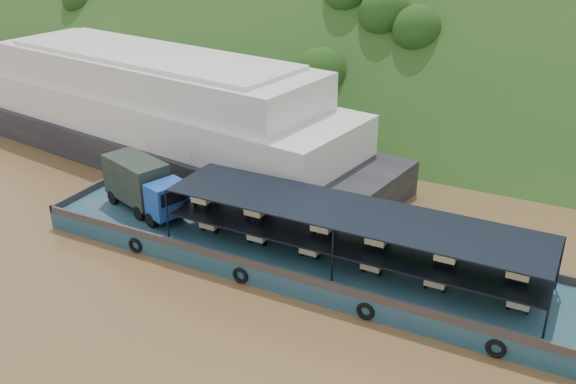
% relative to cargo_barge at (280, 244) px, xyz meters
% --- Properties ---
extents(ground, '(160.00, 160.00, 0.00)m').
position_rel_cargo_barge_xyz_m(ground, '(0.85, 0.33, -1.19)').
color(ground, brown).
rests_on(ground, ground).
extents(hillside, '(140.00, 39.60, 39.60)m').
position_rel_cargo_barge_xyz_m(hillside, '(0.85, 36.33, -1.19)').
color(hillside, '#173814').
rests_on(hillside, ground).
extents(cargo_barge, '(35.00, 7.18, 4.79)m').
position_rel_cargo_barge_xyz_m(cargo_barge, '(0.00, 0.00, 0.00)').
color(cargo_barge, '#153E4C').
rests_on(cargo_barge, ground).
extents(passenger_ferry, '(46.84, 17.94, 9.25)m').
position_rel_cargo_barge_xyz_m(passenger_ferry, '(-18.63, 11.57, 2.81)').
color(passenger_ferry, black).
rests_on(passenger_ferry, ground).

